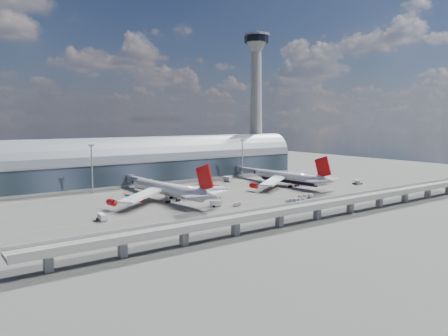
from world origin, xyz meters
TOP-DOWN VIEW (x-y plane):
  - ground at (0.00, 0.00)m, footprint 500.00×500.00m
  - taxi_lines at (0.00, 22.11)m, footprint 200.00×80.12m
  - terminal at (0.00, 77.99)m, footprint 200.00×30.00m
  - control_tower at (85.00, 83.00)m, footprint 19.00×19.00m
  - guideway at (-0.00, -55.00)m, footprint 220.00×8.50m
  - floodlight_mast_left at (-50.00, 55.00)m, footprint 3.00×0.70m
  - floodlight_mast_right at (50.00, 55.00)m, footprint 3.00×0.70m
  - airliner_left at (-28.19, 10.26)m, footprint 62.62×65.87m
  - airliner_right at (50.66, 10.70)m, footprint 58.75×61.41m
  - jet_bridge_left at (-24.97, 53.12)m, footprint 4.40×28.00m
  - jet_bridge_right at (54.07, 51.18)m, footprint 4.40×32.00m
  - service_truck_0 at (-68.51, -7.67)m, footprint 2.70×6.42m
  - service_truck_1 at (-17.79, -11.38)m, footprint 5.32×3.66m
  - service_truck_2 at (-13.52, 11.12)m, footprint 7.93×3.41m
  - service_truck_3 at (88.97, -6.53)m, footprint 5.21×5.72m
  - service_truck_4 at (32.89, 47.78)m, footprint 2.96×5.64m
  - service_truck_5 at (-22.48, 19.48)m, footprint 6.38×6.70m
  - cargo_train_0 at (-9.12, -15.86)m, footprint 4.83×3.31m
  - cargo_train_1 at (19.35, -24.25)m, footprint 10.96×4.25m
  - cargo_train_2 at (29.53, -20.85)m, footprint 8.66×3.32m

SIDE VIEW (x-z plane):
  - ground at x=0.00m, z-range 0.00..0.00m
  - taxi_lines at x=0.00m, z-range 0.00..0.01m
  - cargo_train_1 at x=19.35m, z-range 0.03..1.49m
  - cargo_train_0 at x=-9.12m, z-range 0.03..1.61m
  - cargo_train_2 at x=29.53m, z-range 0.04..1.94m
  - service_truck_0 at x=-68.51m, z-range 0.04..2.63m
  - service_truck_3 at x=88.97m, z-range 0.03..2.75m
  - service_truck_1 at x=-17.79m, z-range 0.01..2.83m
  - service_truck_2 at x=-13.52m, z-range 0.06..2.84m
  - service_truck_4 at x=32.89m, z-range 0.01..3.22m
  - service_truck_5 at x=-22.48m, z-range 0.04..3.27m
  - airliner_right at x=50.66m, z-range -4.69..14.79m
  - jet_bridge_left at x=-24.97m, z-range 1.55..8.80m
  - jet_bridge_right at x=54.07m, z-range 1.56..8.81m
  - guideway at x=0.00m, z-range 1.69..8.89m
  - airliner_left at x=-28.19m, z-range -4.30..15.77m
  - terminal at x=0.00m, z-range -2.66..25.34m
  - floodlight_mast_left at x=-50.00m, z-range 0.78..26.48m
  - floodlight_mast_right at x=50.00m, z-range 0.78..26.48m
  - control_tower at x=85.00m, z-range 0.14..103.14m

